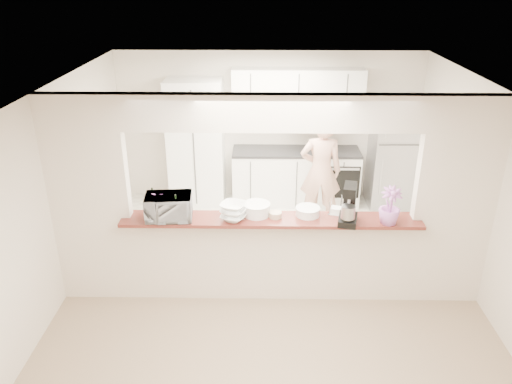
{
  "coord_description": "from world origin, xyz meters",
  "views": [
    {
      "loc": [
        -0.09,
        -5.09,
        3.67
      ],
      "look_at": [
        -0.18,
        0.3,
        1.26
      ],
      "focal_mm": 35.0,
      "sensor_mm": 36.0,
      "label": 1
    }
  ],
  "objects_px": {
    "toaster_oven": "(169,207)",
    "person": "(321,172)",
    "refrigerator": "(394,157)",
    "stand_mixer": "(349,205)"
  },
  "relations": [
    {
      "from": "refrigerator",
      "to": "toaster_oven",
      "type": "xyz_separation_m",
      "value": [
        -3.2,
        -2.72,
        0.38
      ]
    },
    {
      "from": "refrigerator",
      "to": "person",
      "type": "bearing_deg",
      "value": -150.95
    },
    {
      "from": "stand_mixer",
      "to": "toaster_oven",
      "type": "bearing_deg",
      "value": 178.24
    },
    {
      "from": "toaster_oven",
      "to": "stand_mixer",
      "type": "xyz_separation_m",
      "value": [
        2.0,
        -0.06,
        0.06
      ]
    },
    {
      "from": "refrigerator",
      "to": "toaster_oven",
      "type": "height_order",
      "value": "refrigerator"
    },
    {
      "from": "toaster_oven",
      "to": "person",
      "type": "height_order",
      "value": "person"
    },
    {
      "from": "stand_mixer",
      "to": "person",
      "type": "distance_m",
      "value": 2.12
    },
    {
      "from": "toaster_oven",
      "to": "stand_mixer",
      "type": "distance_m",
      "value": 2.01
    },
    {
      "from": "toaster_oven",
      "to": "stand_mixer",
      "type": "relative_size",
      "value": 1.11
    },
    {
      "from": "stand_mixer",
      "to": "person",
      "type": "bearing_deg",
      "value": 92.14
    }
  ]
}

